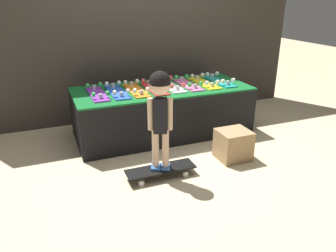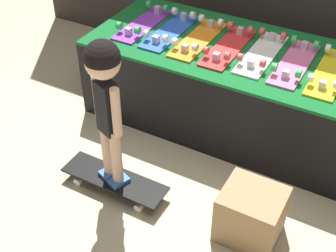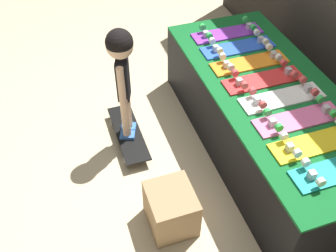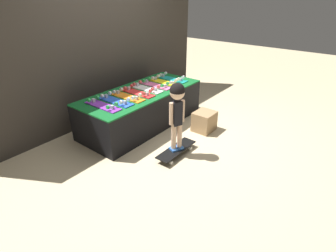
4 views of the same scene
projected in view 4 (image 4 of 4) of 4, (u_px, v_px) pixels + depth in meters
ground_plane at (171, 134)px, 4.14m from camera, size 16.00×16.00×0.00m
back_wall at (106, 50)px, 4.36m from camera, size 4.61×0.10×2.27m
display_rack at (142, 108)px, 4.33m from camera, size 2.12×0.89×0.59m
skateboard_purple_on_rack at (103, 105)px, 3.64m from camera, size 0.18×0.61×0.09m
skateboard_blue_on_rack at (115, 100)px, 3.79m from camera, size 0.18×0.61×0.09m
skateboard_orange_on_rack at (127, 96)px, 3.94m from camera, size 0.18×0.61×0.09m
skateboard_red_on_rack at (138, 92)px, 4.09m from camera, size 0.18×0.61×0.09m
skateboard_white_on_rack at (146, 88)px, 4.26m from camera, size 0.18×0.61×0.09m
skateboard_pink_on_rack at (156, 85)px, 4.41m from camera, size 0.18×0.61×0.09m
skateboard_yellow_on_rack at (164, 82)px, 4.56m from camera, size 0.18×0.61×0.09m
skateboard_teal_on_rack at (172, 78)px, 4.72m from camera, size 0.18×0.61×0.09m
skateboard_on_floor at (176, 150)px, 3.60m from camera, size 0.68×0.20×0.09m
child at (177, 105)px, 3.29m from camera, size 0.21×0.19×0.94m
storage_box at (204, 121)px, 4.20m from camera, size 0.33×0.30×0.32m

